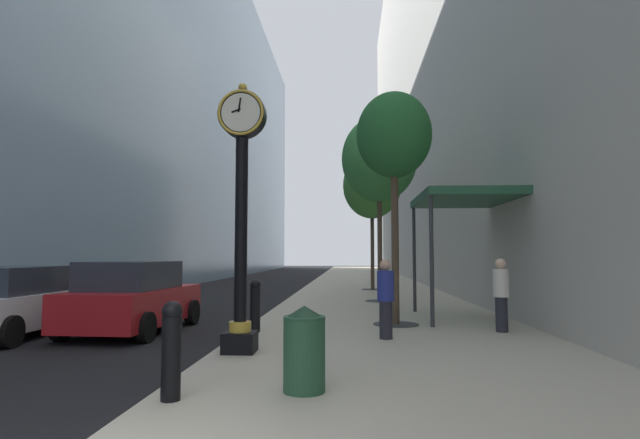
{
  "coord_description": "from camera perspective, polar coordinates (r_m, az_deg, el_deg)",
  "views": [
    {
      "loc": [
        2.41,
        -3.38,
        1.82
      ],
      "look_at": [
        1.0,
        20.37,
        3.51
      ],
      "focal_mm": 28.16,
      "sensor_mm": 36.0,
      "label": 1
    }
  ],
  "objects": [
    {
      "name": "ground_plane",
      "position": [
        30.53,
        -1.14,
        -7.48
      ],
      "size": [
        110.0,
        110.0,
        0.0
      ],
      "primitive_type": "plane",
      "color": "black",
      "rests_on": "ground"
    },
    {
      "name": "sidewalk_right",
      "position": [
        33.44,
        5.01,
        -7.05
      ],
      "size": [
        6.66,
        80.0,
        0.14
      ],
      "primitive_type": "cube",
      "color": "#BCB29E",
      "rests_on": "ground"
    },
    {
      "name": "building_block_left",
      "position": [
        38.12,
        -19.15,
        14.2
      ],
      "size": [
        9.0,
        80.0,
        27.25
      ],
      "color": "#758EA8",
      "rests_on": "ground"
    },
    {
      "name": "building_block_right",
      "position": [
        37.54,
        17.61,
        19.32
      ],
      "size": [
        9.0,
        80.0,
        33.2
      ],
      "color": "#B7B2A8",
      "rests_on": "ground"
    },
    {
      "name": "street_clock",
      "position": [
        8.94,
        -8.93,
        1.99
      ],
      "size": [
        0.84,
        0.55,
        4.75
      ],
      "color": "black",
      "rests_on": "sidewalk_right"
    },
    {
      "name": "bollard_nearest",
      "position": [
        6.27,
        -16.53,
        -13.83
      ],
      "size": [
        0.24,
        0.24,
        1.14
      ],
      "color": "black",
      "rests_on": "sidewalk_right"
    },
    {
      "name": "bollard_third",
      "position": [
        11.25,
        -7.37,
        -9.55
      ],
      "size": [
        0.24,
        0.24,
        1.14
      ],
      "color": "black",
      "rests_on": "sidewalk_right"
    },
    {
      "name": "street_tree_near",
      "position": [
        12.72,
        8.4,
        9.23
      ],
      "size": [
        1.86,
        1.86,
        5.72
      ],
      "color": "#333335",
      "rests_on": "sidewalk_right"
    },
    {
      "name": "street_tree_mid_near",
      "position": [
        18.89,
        6.74,
        6.79
      ],
      "size": [
        2.79,
        2.79,
        6.85
      ],
      "color": "#333335",
      "rests_on": "sidewalk_right"
    },
    {
      "name": "street_tree_mid_far",
      "position": [
        24.96,
        5.92,
        3.84
      ],
      "size": [
        2.86,
        2.86,
        6.77
      ],
      "color": "#333335",
      "rests_on": "sidewalk_right"
    },
    {
      "name": "trash_bin",
      "position": [
        6.4,
        -1.8,
        -14.31
      ],
      "size": [
        0.53,
        0.53,
        1.05
      ],
      "color": "#234C33",
      "rests_on": "sidewalk_right"
    },
    {
      "name": "pedestrian_walking",
      "position": [
        10.32,
        7.47,
        -8.71
      ],
      "size": [
        0.48,
        0.48,
        1.59
      ],
      "color": "#23232D",
      "rests_on": "sidewalk_right"
    },
    {
      "name": "pedestrian_by_clock",
      "position": [
        11.82,
        19.88,
        -7.87
      ],
      "size": [
        0.42,
        0.42,
        1.61
      ],
      "color": "#23232D",
      "rests_on": "sidewalk_right"
    },
    {
      "name": "storefront_awning",
      "position": [
        14.0,
        15.8,
        2.1
      ],
      "size": [
        2.4,
        3.6,
        3.3
      ],
      "color": "#235138",
      "rests_on": "sidewalk_right"
    },
    {
      "name": "car_red_near",
      "position": [
        12.79,
        -20.47,
        -8.34
      ],
      "size": [
        2.2,
        4.13,
        1.67
      ],
      "color": "#AD191E",
      "rests_on": "ground"
    },
    {
      "name": "car_white_mid",
      "position": [
        13.43,
        -31.2,
        -7.98
      ],
      "size": [
        2.07,
        4.69,
        1.56
      ],
      "color": "silver",
      "rests_on": "ground"
    }
  ]
}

